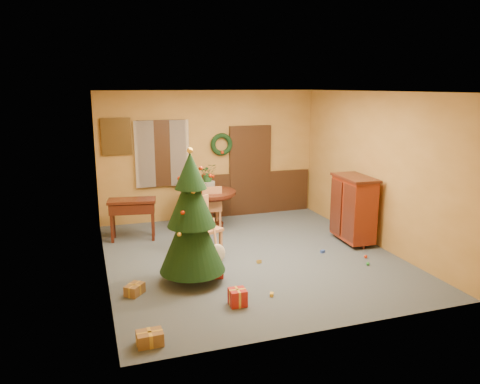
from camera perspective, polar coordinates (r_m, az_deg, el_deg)
name	(u,v)px	position (r m, az deg, el deg)	size (l,w,h in m)	color
room_envelope	(220,170)	(10.74, -2.50, 2.74)	(5.50, 5.50, 5.50)	#394553
dining_table	(209,202)	(10.00, -3.85, -1.25)	(1.18, 1.18, 0.81)	black
urn	(208,186)	(9.92, -3.88, 0.69)	(0.28, 0.28, 0.21)	slate
centerpiece_plant	(208,173)	(9.87, -3.91, 2.37)	(0.34, 0.30, 0.38)	#1E4C23
chair_near	(203,224)	(8.43, -4.56, -3.94)	(0.61, 0.61, 1.06)	#AA6C44
chair_far	(211,206)	(9.87, -3.54, -1.75)	(0.44, 0.44, 0.96)	#AA6C44
guitar	(217,242)	(8.13, -2.86, -6.09)	(0.31, 0.14, 0.72)	beige
plant_stand	(187,207)	(10.08, -6.43, -1.77)	(0.29, 0.29, 0.75)	black
stand_plant	(187,184)	(9.97, -6.51, 1.03)	(0.24, 0.20, 0.44)	#19471E
christmas_tree	(192,220)	(7.17, -5.93, -3.39)	(1.02, 1.02, 2.11)	#382111
writing_desk	(132,209)	(9.46, -13.00, -2.06)	(0.99, 0.60, 0.82)	black
sideboard	(354,207)	(9.29, 13.68, -1.83)	(0.59, 1.05, 1.31)	#591C0A
gift_a	(150,338)	(5.88, -10.93, -17.10)	(0.31, 0.23, 0.17)	brown
gift_b	(238,297)	(6.68, -0.30, -12.70)	(0.24, 0.24, 0.24)	#A51E16
gift_c	(135,289)	(7.17, -12.72, -11.50)	(0.33, 0.34, 0.16)	brown
gift_d	(213,274)	(7.58, -3.32, -9.96)	(0.36, 0.23, 0.12)	#A51E16
toy_a	(323,251)	(8.78, 10.05, -7.15)	(0.08, 0.05, 0.05)	#2A49B6
toy_b	(368,264)	(8.35, 15.32, -8.44)	(0.06, 0.06, 0.06)	#25872D
toy_c	(272,295)	(6.98, 3.89, -12.36)	(0.08, 0.05, 0.05)	gold
toy_d	(366,257)	(8.68, 15.08, -7.61)	(0.06, 0.06, 0.06)	red
toy_e	(259,262)	(8.17, 2.34, -8.48)	(0.08, 0.05, 0.05)	gold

